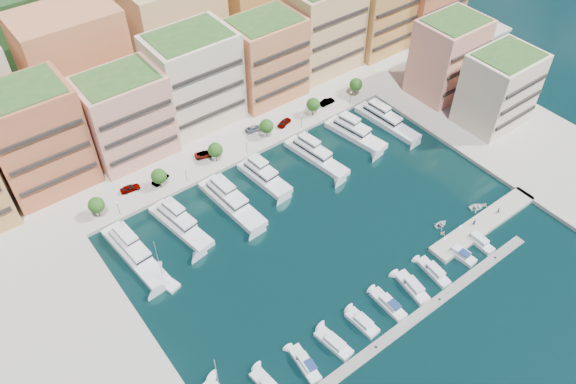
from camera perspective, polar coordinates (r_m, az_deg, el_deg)
name	(u,v)px	position (r m, az deg, el deg)	size (l,w,h in m)	color
ground	(323,227)	(130.37, 3.63, -3.55)	(400.00, 400.00, 0.00)	black
north_quay	(188,101)	(169.52, -10.10, 9.07)	(220.00, 64.00, 2.00)	#9E998E
east_quay	(518,141)	(164.89, 22.32, 4.86)	(34.00, 76.00, 2.00)	#9E998E
hillside	(117,35)	(207.63, -16.94, 14.97)	(240.00, 40.00, 58.00)	#193616
south_pontoon	(409,323)	(117.17, 12.15, -12.91)	(72.00, 2.20, 0.35)	gray
finger_pier	(483,225)	(138.24, 19.21, -3.14)	(32.00, 5.00, 2.00)	#9E998E
apartment_1	(37,139)	(143.16, -24.12, 4.98)	(20.00, 16.50, 26.80)	#B65B3C
apartment_2	(126,116)	(146.42, -16.14, 7.41)	(20.00, 15.50, 22.80)	#E1897D
apartment_3	(194,79)	(153.60, -9.51, 11.28)	(22.00, 16.50, 25.80)	beige
apartment_4	(266,58)	(162.14, -2.24, 13.41)	(20.00, 15.50, 23.80)	#DB8152
apartment_5	(322,27)	(174.51, 3.46, 16.38)	(22.00, 16.50, 26.80)	tan
apartment_6	(379,14)	(187.76, 9.26, 17.38)	(20.00, 15.50, 22.80)	#BA8044
apartment_east_a	(448,57)	(169.84, 15.93, 13.06)	(18.00, 14.50, 22.80)	#E1897D
apartment_east_b	(499,89)	(162.26, 20.63, 9.79)	(18.00, 14.50, 20.80)	beige
backblock_1	(76,64)	(163.46, -20.70, 12.04)	(26.00, 18.00, 30.00)	#DB8152
backblock_2	(175,30)	(172.21, -11.37, 15.81)	(26.00, 18.00, 30.00)	tan
backblock_3	(260,1)	(185.45, -2.87, 18.80)	(26.00, 18.00, 30.00)	#BA8044
tree_0	(96,205)	(135.54, -18.90, -1.27)	(3.80, 3.80, 5.65)	#473323
tree_1	(159,176)	(138.68, -12.99, 1.58)	(3.80, 3.80, 5.65)	#473323
tree_2	(215,150)	(143.55, -7.40, 4.26)	(3.80, 3.80, 5.65)	#473323
tree_3	(266,126)	(149.97, -2.20, 6.71)	(3.80, 3.80, 5.65)	#473323
tree_4	(313,104)	(157.76, 2.58, 8.88)	(3.80, 3.80, 5.65)	#473323
tree_5	(356,85)	(166.73, 6.92, 10.78)	(3.80, 3.80, 5.65)	#473323
lamppost_0	(118,206)	(135.16, -16.91, -1.37)	(0.30, 0.30, 4.20)	black
lamppost_1	(186,174)	(139.34, -10.34, 1.83)	(0.30, 0.30, 4.20)	black
lamppost_2	(247,145)	(145.65, -4.22, 4.79)	(0.30, 0.30, 4.20)	black
lamppost_3	(301,119)	(153.81, 1.36, 7.41)	(0.30, 0.30, 4.20)	black
lamppost_4	(351,96)	(163.56, 6.39, 9.70)	(0.30, 0.30, 4.20)	black
yacht_0	(133,251)	(128.42, -15.49, -5.84)	(6.45, 21.99, 7.30)	silver
yacht_1	(179,223)	(131.79, -11.01, -3.13)	(7.34, 19.32, 7.30)	silver
yacht_2	(230,200)	(135.05, -5.94, -0.82)	(6.55, 21.24, 7.30)	silver
yacht_3	(263,175)	(140.72, -2.57, 1.73)	(6.31, 16.27, 7.30)	silver
yacht_4	(315,155)	(146.56, 2.71, 3.76)	(6.83, 20.24, 7.30)	silver
yacht_5	(354,132)	(154.54, 6.70, 6.05)	(7.73, 18.84, 7.30)	silver
yacht_6	(385,120)	(160.14, 9.83, 7.24)	(5.97, 21.16, 7.30)	silver
cruiser_1	(305,364)	(109.67, 1.74, -17.07)	(3.30, 8.51, 2.66)	silver
cruiser_2	(334,343)	(112.11, 4.69, -15.07)	(3.80, 8.31, 2.55)	silver
cruiser_3	(362,323)	(115.03, 7.57, -13.04)	(3.19, 7.38, 2.55)	silver
cruiser_4	(388,304)	(118.18, 10.16, -11.18)	(2.63, 8.59, 2.66)	silver
cruiser_5	(412,287)	(121.66, 12.53, -9.42)	(3.92, 8.98, 2.55)	silver
cruiser_6	(434,272)	(125.15, 14.59, -7.86)	(3.30, 8.59, 2.55)	silver
cruiser_7	(459,254)	(129.85, 17.01, -6.01)	(3.24, 8.08, 2.66)	silver
cruiser_8	(477,241)	(133.64, 18.69, -4.70)	(2.66, 8.47, 2.55)	silver
sailboat_2	(164,281)	(122.96, -12.50, -8.78)	(4.58, 8.05, 13.20)	silver
tender_1	(443,233)	(133.11, 15.44, -4.03)	(1.32, 1.53, 0.80)	beige
tender_0	(441,224)	(134.88, 15.29, -3.19)	(2.45, 3.43, 0.71)	silver
tender_2	(477,207)	(141.27, 18.66, -1.44)	(2.91, 4.08, 0.85)	white
tender_3	(485,205)	(142.37, 19.34, -1.23)	(1.34, 1.56, 0.82)	beige
car_0	(130,188)	(141.68, -15.76, 0.39)	(1.92, 4.78, 1.63)	gray
car_1	(160,179)	(142.26, -12.84, 1.30)	(1.68, 4.81, 1.58)	gray
car_2	(205,154)	(147.35, -8.47, 3.84)	(2.43, 5.28, 1.47)	gray
car_3	(254,128)	(154.21, -3.45, 6.46)	(2.07, 5.08, 1.47)	gray
car_4	(284,122)	(155.99, -0.37, 7.11)	(1.93, 4.80, 1.64)	gray
car_5	(327,102)	(164.11, 3.99, 9.14)	(1.65, 4.73, 1.56)	gray
person_0	(474,223)	(135.31, 18.39, -2.97)	(0.66, 0.43, 1.80)	#242E49
person_1	(498,211)	(139.97, 20.56, -1.80)	(0.78, 0.60, 1.60)	brown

